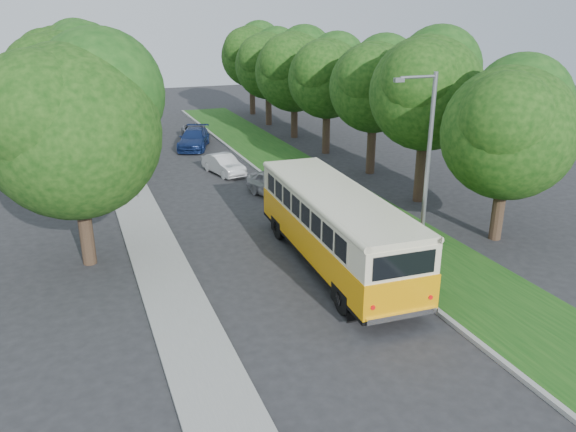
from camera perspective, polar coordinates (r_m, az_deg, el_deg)
name	(u,v)px	position (r m, az deg, el deg)	size (l,w,h in m)	color
ground	(291,274)	(22.70, 0.36, -5.87)	(120.00, 120.00, 0.00)	#252528
curb	(321,220)	(28.21, 3.40, -0.40)	(0.20, 70.00, 0.15)	gray
grass_verge	(363,214)	(29.22, 7.59, 0.17)	(4.50, 70.00, 0.13)	#164813
sidewalk	(152,244)	(26.06, -13.67, -2.78)	(2.20, 70.00, 0.12)	gray
treeline	(236,75)	(38.68, -5.33, 14.07)	(24.27, 41.91, 9.46)	#332319
lamppost_near	(425,174)	(20.98, 13.73, 4.12)	(1.71, 0.16, 8.00)	gray
lamppost_far	(120,114)	(35.55, -16.70, 9.85)	(1.71, 0.16, 7.50)	gray
warning_sign	(136,170)	(32.15, -15.22, 4.57)	(0.56, 0.10, 2.50)	gray
vintage_bus	(335,229)	(22.76, 4.76, -1.34)	(2.85, 11.09, 3.29)	#FFA408
car_silver	(277,185)	(31.58, -1.16, 3.14)	(1.71, 4.24, 1.45)	#A3A2A7
car_white	(224,165)	(36.54, -6.56, 5.22)	(1.33, 3.83, 1.26)	silver
car_blue	(194,139)	(43.99, -9.53, 7.75)	(2.05, 5.03, 1.46)	navy
car_grey	(195,133)	(46.76, -9.41, 8.34)	(2.02, 4.38, 1.22)	slate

